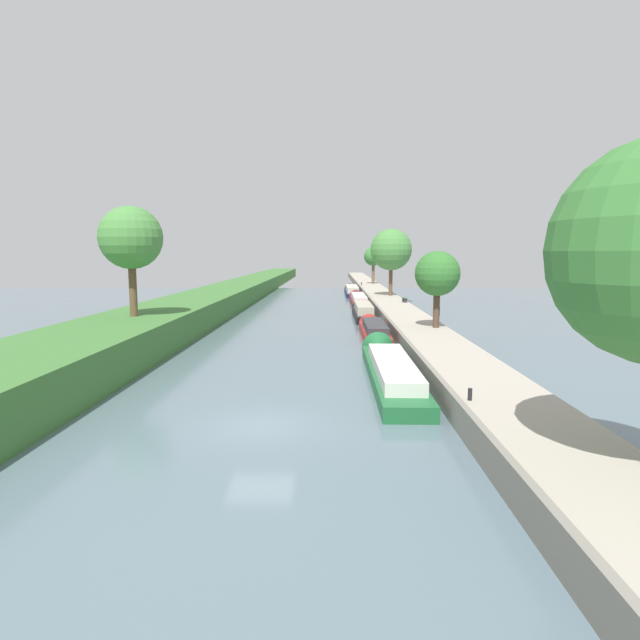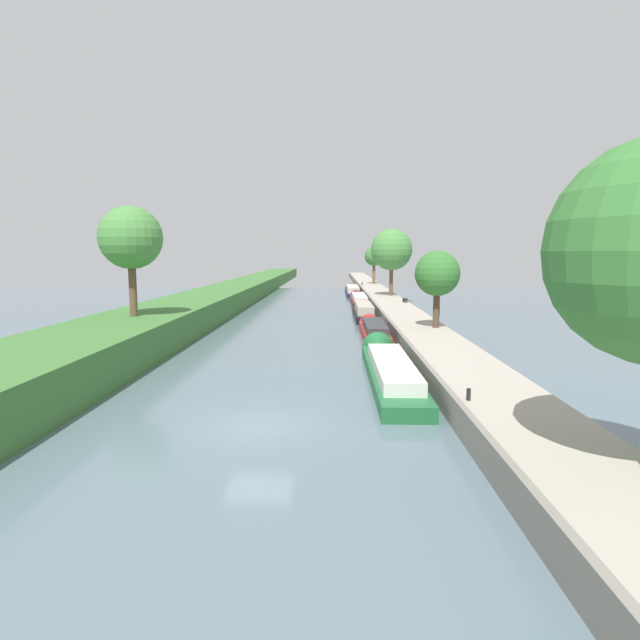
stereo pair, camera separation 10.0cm
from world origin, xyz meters
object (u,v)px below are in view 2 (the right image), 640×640
(narrowboat_red, at_px, (374,331))
(mooring_bollard_far, at_px, (362,284))
(narrowboat_green, at_px, (389,368))
(narrowboat_maroon, at_px, (359,300))
(narrowboat_black, at_px, (363,311))
(mooring_bollard_near, at_px, (469,394))
(person_walking, at_px, (437,315))
(park_bench, at_px, (405,299))
(narrowboat_navy, at_px, (352,291))

(narrowboat_red, bearing_deg, mooring_bollard_far, 87.87)
(narrowboat_green, xyz_separation_m, narrowboat_maroon, (0.39, 40.85, 0.02))
(narrowboat_green, relative_size, narrowboat_black, 1.27)
(narrowboat_red, bearing_deg, mooring_bollard_near, -84.99)
(person_walking, xyz_separation_m, mooring_bollard_near, (-2.74, -19.94, -0.65))
(narrowboat_green, relative_size, park_bench, 9.88)
(narrowboat_navy, relative_size, mooring_bollard_near, 33.85)
(narrowboat_maroon, xyz_separation_m, mooring_bollard_near, (1.68, -49.01, 0.79))
(narrowboat_maroon, relative_size, mooring_bollard_far, 34.40)
(narrowboat_green, height_order, narrowboat_red, narrowboat_green)
(person_walking, bearing_deg, narrowboat_green, -112.24)
(narrowboat_red, bearing_deg, person_walking, -17.16)
(narrowboat_green, relative_size, narrowboat_red, 1.36)
(narrowboat_black, distance_m, person_walking, 15.26)
(narrowboat_green, distance_m, mooring_bollard_far, 63.62)
(mooring_bollard_far, distance_m, park_bench, 32.42)
(narrowboat_maroon, bearing_deg, narrowboat_black, -90.99)
(narrowboat_black, xyz_separation_m, mooring_bollard_far, (1.93, 37.34, 0.72))
(narrowboat_red, distance_m, park_bench, 18.76)
(narrowboat_black, distance_m, mooring_bollard_far, 37.40)
(narrowboat_maroon, xyz_separation_m, park_bench, (4.68, -9.55, 0.92))
(narrowboat_black, distance_m, narrowboat_maroon, 14.61)
(person_walking, bearing_deg, park_bench, 89.24)
(mooring_bollard_far, bearing_deg, park_bench, -84.69)
(narrowboat_green, xyz_separation_m, person_walking, (4.82, 11.78, 1.46))
(mooring_bollard_near, bearing_deg, narrowboat_black, 93.22)
(narrowboat_navy, distance_m, mooring_bollard_far, 6.80)
(narrowboat_green, height_order, narrowboat_navy, narrowboat_navy)
(narrowboat_red, bearing_deg, narrowboat_green, -90.86)
(narrowboat_red, relative_size, narrowboat_navy, 0.71)
(narrowboat_black, bearing_deg, narrowboat_maroon, 89.01)
(person_walking, bearing_deg, narrowboat_navy, 95.88)
(narrowboat_navy, relative_size, person_walking, 9.18)
(narrowboat_black, bearing_deg, narrowboat_navy, 89.98)
(narrowboat_green, bearing_deg, mooring_bollard_far, 88.13)
(narrowboat_maroon, height_order, mooring_bollard_near, mooring_bollard_near)
(person_walking, xyz_separation_m, mooring_bollard_far, (-2.74, 51.80, -0.65))
(narrowboat_black, relative_size, mooring_bollard_near, 25.93)
(narrowboat_navy, height_order, mooring_bollard_near, mooring_bollard_near)
(narrowboat_green, xyz_separation_m, mooring_bollard_near, (2.07, -8.16, 0.81))
(narrowboat_maroon, distance_m, mooring_bollard_far, 22.81)
(narrowboat_maroon, bearing_deg, narrowboat_navy, 90.86)
(narrowboat_green, distance_m, park_bench, 31.72)
(narrowboat_maroon, relative_size, person_walking, 9.32)
(narrowboat_red, xyz_separation_m, park_bench, (4.87, 18.10, 0.89))
(narrowboat_green, bearing_deg, narrowboat_maroon, 89.45)
(park_bench, bearing_deg, mooring_bollard_far, 95.31)
(mooring_bollard_near, bearing_deg, narrowboat_green, 104.23)
(person_walking, bearing_deg, narrowboat_black, 107.93)
(narrowboat_red, height_order, narrowboat_navy, narrowboat_navy)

